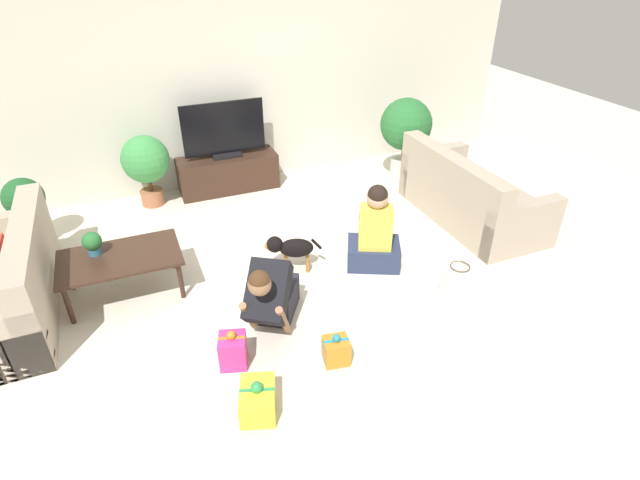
# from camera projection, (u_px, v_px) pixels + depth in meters

# --- Properties ---
(ground_plane) EXTENTS (16.00, 16.00, 0.00)m
(ground_plane) POSITION_uv_depth(u_px,v_px,m) (288.00, 289.00, 4.76)
(ground_plane) COLOR beige
(wall_back) EXTENTS (8.40, 0.06, 2.60)m
(wall_back) POSITION_uv_depth(u_px,v_px,m) (214.00, 84.00, 6.14)
(wall_back) COLOR beige
(wall_back) RESTS_ON ground_plane
(sofa_left) EXTENTS (0.89, 1.80, 0.83)m
(sofa_left) POSITION_uv_depth(u_px,v_px,m) (2.00, 288.00, 4.29)
(sofa_left) COLOR tan
(sofa_left) RESTS_ON ground_plane
(sofa_right) EXTENTS (0.89, 1.80, 0.83)m
(sofa_right) POSITION_uv_depth(u_px,v_px,m) (469.00, 197.00, 5.77)
(sofa_right) COLOR tan
(sofa_right) RESTS_ON ground_plane
(coffee_table) EXTENTS (1.06, 0.65, 0.41)m
(coffee_table) POSITION_uv_depth(u_px,v_px,m) (120.00, 260.00, 4.51)
(coffee_table) COLOR #382319
(coffee_table) RESTS_ON ground_plane
(tv_console) EXTENTS (1.26, 0.43, 0.46)m
(tv_console) POSITION_uv_depth(u_px,v_px,m) (228.00, 173.00, 6.48)
(tv_console) COLOR #382319
(tv_console) RESTS_ON ground_plane
(tv) EXTENTS (1.03, 0.20, 0.70)m
(tv) POSITION_uv_depth(u_px,v_px,m) (224.00, 133.00, 6.20)
(tv) COLOR black
(tv) RESTS_ON tv_console
(potted_plant_corner_right) EXTENTS (0.67, 0.67, 1.12)m
(potted_plant_corner_right) POSITION_uv_depth(u_px,v_px,m) (406.00, 129.00, 6.48)
(potted_plant_corner_right) COLOR beige
(potted_plant_corner_right) RESTS_ON ground_plane
(potted_plant_back_left) EXTENTS (0.56, 0.56, 0.88)m
(potted_plant_back_left) POSITION_uv_depth(u_px,v_px,m) (146.00, 162.00, 5.95)
(potted_plant_back_left) COLOR #A36042
(potted_plant_back_left) RESTS_ON ground_plane
(potted_plant_corner_left) EXTENTS (0.41, 0.41, 0.75)m
(potted_plant_corner_left) POSITION_uv_depth(u_px,v_px,m) (26.00, 206.00, 5.24)
(potted_plant_corner_left) COLOR beige
(potted_plant_corner_left) RESTS_ON ground_plane
(person_kneeling) EXTENTS (0.67, 0.81, 0.77)m
(person_kneeling) POSITION_uv_depth(u_px,v_px,m) (272.00, 295.00, 4.14)
(person_kneeling) COLOR #23232D
(person_kneeling) RESTS_ON ground_plane
(person_sitting) EXTENTS (0.64, 0.61, 0.91)m
(person_sitting) POSITION_uv_depth(u_px,v_px,m) (375.00, 236.00, 4.93)
(person_sitting) COLOR #283351
(person_sitting) RESTS_ON ground_plane
(dog) EXTENTS (0.54, 0.29, 0.38)m
(dog) POSITION_uv_depth(u_px,v_px,m) (290.00, 248.00, 4.90)
(dog) COLOR black
(dog) RESTS_ON ground_plane
(gift_box_a) EXTENTS (0.34, 0.39, 0.27)m
(gift_box_a) POSITION_uv_depth(u_px,v_px,m) (258.00, 400.00, 3.49)
(gift_box_a) COLOR yellow
(gift_box_a) RESTS_ON ground_plane
(gift_box_b) EXTENTS (0.22, 0.21, 0.27)m
(gift_box_b) POSITION_uv_depth(u_px,v_px,m) (336.00, 350.00, 3.90)
(gift_box_b) COLOR orange
(gift_box_b) RESTS_ON ground_plane
(gift_box_c) EXTENTS (0.26, 0.26, 0.33)m
(gift_box_c) POSITION_uv_depth(u_px,v_px,m) (233.00, 350.00, 3.86)
(gift_box_c) COLOR #CC3389
(gift_box_c) RESTS_ON ground_plane
(gift_bag_a) EXTENTS (0.28, 0.18, 0.39)m
(gift_bag_a) POSITION_uv_depth(u_px,v_px,m) (457.00, 284.00, 4.50)
(gift_bag_a) COLOR white
(gift_bag_a) RESTS_ON ground_plane
(tabletop_plant) EXTENTS (0.17, 0.17, 0.22)m
(tabletop_plant) POSITION_uv_depth(u_px,v_px,m) (92.00, 243.00, 4.45)
(tabletop_plant) COLOR #336B84
(tabletop_plant) RESTS_ON coffee_table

